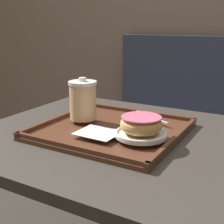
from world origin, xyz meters
The scene contains 7 objects.
cafe_table centered at (0.00, 0.00, 0.57)m, with size 0.85×0.72×0.75m.
serving_tray centered at (-0.02, 0.00, 0.76)m, with size 0.41×0.39×0.02m.
napkin_paper centered at (-0.02, -0.08, 0.77)m, with size 0.12×0.10×0.00m.
coffee_cup_front centered at (-0.14, 0.01, 0.83)m, with size 0.09×0.09×0.13m.
plate_with_chocolate_donut centered at (0.09, -0.04, 0.78)m, with size 0.14×0.14×0.01m.
donut_chocolate_glazed centered at (0.09, -0.04, 0.81)m, with size 0.11×0.11×0.04m.
spoon centered at (0.02, 0.14, 0.78)m, with size 0.15×0.07×0.01m.
Camera 1 is at (0.42, -0.77, 1.07)m, focal length 50.00 mm.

